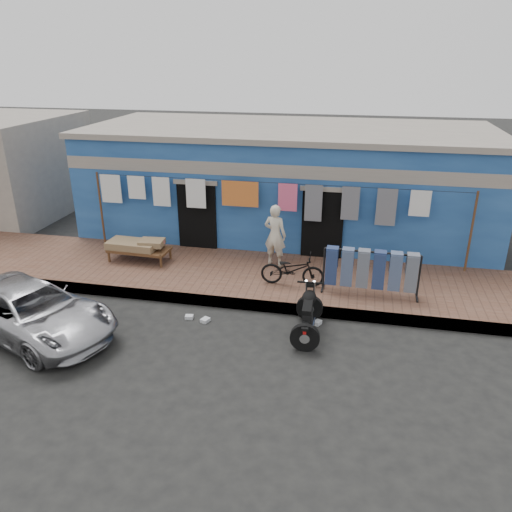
{
  "coord_description": "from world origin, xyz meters",
  "views": [
    {
      "loc": [
        2.13,
        -8.27,
        5.47
      ],
      "look_at": [
        0.0,
        2.0,
        1.15
      ],
      "focal_mm": 35.0,
      "sensor_mm": 36.0,
      "label": 1
    }
  ],
  "objects_px": {
    "seated_person": "(275,235)",
    "jeans_rack": "(371,271)",
    "charpoy": "(139,250)",
    "car": "(31,310)",
    "bicycle": "(292,266)",
    "motorcycle": "(308,313)"
  },
  "relations": [
    {
      "from": "seated_person",
      "to": "jeans_rack",
      "type": "bearing_deg",
      "value": 167.93
    },
    {
      "from": "charpoy",
      "to": "jeans_rack",
      "type": "xyz_separation_m",
      "value": [
        6.03,
        -0.73,
        0.26
      ]
    },
    {
      "from": "car",
      "to": "bicycle",
      "type": "distance_m",
      "value": 5.79
    },
    {
      "from": "motorcycle",
      "to": "charpoy",
      "type": "height_order",
      "value": "motorcycle"
    },
    {
      "from": "car",
      "to": "bicycle",
      "type": "relative_size",
      "value": 2.62
    },
    {
      "from": "seated_person",
      "to": "jeans_rack",
      "type": "relative_size",
      "value": 0.72
    },
    {
      "from": "bicycle",
      "to": "car",
      "type": "bearing_deg",
      "value": 118.88
    },
    {
      "from": "car",
      "to": "seated_person",
      "type": "bearing_deg",
      "value": -27.47
    },
    {
      "from": "jeans_rack",
      "to": "charpoy",
      "type": "bearing_deg",
      "value": 173.09
    },
    {
      "from": "motorcycle",
      "to": "jeans_rack",
      "type": "distance_m",
      "value": 2.15
    },
    {
      "from": "seated_person",
      "to": "jeans_rack",
      "type": "distance_m",
      "value": 2.72
    },
    {
      "from": "charpoy",
      "to": "jeans_rack",
      "type": "relative_size",
      "value": 0.76
    },
    {
      "from": "car",
      "to": "charpoy",
      "type": "xyz_separation_m",
      "value": [
        0.78,
        3.6,
        -0.02
      ]
    },
    {
      "from": "bicycle",
      "to": "charpoy",
      "type": "distance_m",
      "value": 4.27
    },
    {
      "from": "seated_person",
      "to": "motorcycle",
      "type": "distance_m",
      "value": 3.2
    },
    {
      "from": "car",
      "to": "motorcycle",
      "type": "xyz_separation_m",
      "value": [
        5.56,
        1.14,
        -0.05
      ]
    },
    {
      "from": "motorcycle",
      "to": "charpoy",
      "type": "relative_size",
      "value": 0.9
    },
    {
      "from": "bicycle",
      "to": "jeans_rack",
      "type": "xyz_separation_m",
      "value": [
        1.82,
        -0.06,
        0.06
      ]
    },
    {
      "from": "charpoy",
      "to": "jeans_rack",
      "type": "distance_m",
      "value": 6.08
    },
    {
      "from": "bicycle",
      "to": "motorcycle",
      "type": "height_order",
      "value": "bicycle"
    },
    {
      "from": "motorcycle",
      "to": "charpoy",
      "type": "xyz_separation_m",
      "value": [
        -4.78,
        2.46,
        0.03
      ]
    },
    {
      "from": "car",
      "to": "seated_person",
      "type": "relative_size",
      "value": 2.4
    }
  ]
}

